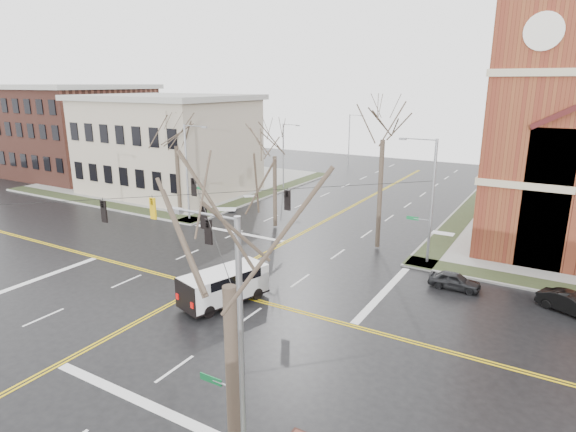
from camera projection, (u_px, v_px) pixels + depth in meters
The scene contains 19 objects.
ground at pixel (204, 286), 31.48m from camera, with size 120.00×120.00×0.00m, color black.
sidewalks at pixel (204, 285), 31.46m from camera, with size 80.00×80.00×0.17m.
road_markings at pixel (204, 286), 31.48m from camera, with size 100.00×100.00×0.01m.
civic_building_a at pixel (168, 146), 57.37m from camera, with size 18.00×14.00×11.00m, color tan.
civic_building_b at pixel (75, 132), 68.70m from camera, with size 18.00×16.00×12.00m, color brown.
signal_pole_ne at pixel (430, 198), 34.15m from camera, with size 2.75×0.22×9.00m.
signal_pole_nw at pixel (188, 170), 45.24m from camera, with size 2.75×0.22×9.00m.
signal_pole_se at pixel (236, 344), 15.07m from camera, with size 2.75×0.22×9.00m.
span_wires at pixel (199, 194), 29.82m from camera, with size 23.02×23.02×0.03m.
traffic_signals at pixel (193, 208), 29.47m from camera, with size 8.21×8.26×1.30m.
streetlight_north_a at pixel (284, 154), 58.73m from camera, with size 2.30×0.20×8.00m.
streetlight_north_b at pixel (350, 138), 75.32m from camera, with size 2.30×0.20×8.00m.
cargo_van at pixel (227, 283), 28.93m from camera, with size 3.58×5.79×2.07m.
parked_car_a at pixel (455, 281), 30.97m from camera, with size 1.30×3.23×1.10m, color black.
parked_car_b at pixel (571, 303), 27.67m from camera, with size 1.25×3.60×1.18m, color black.
tree_nw_far at pixel (176, 142), 46.99m from camera, with size 4.00×4.00×10.05m.
tree_nw_near at pixel (275, 152), 42.39m from camera, with size 4.00×4.00×9.61m.
tree_ne at pixel (383, 132), 36.16m from camera, with size 4.00×4.00×12.80m.
tree_se at pixel (228, 267), 11.81m from camera, with size 4.00×4.00×11.75m.
Camera 1 is at (19.55, -22.24, 12.87)m, focal length 30.00 mm.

